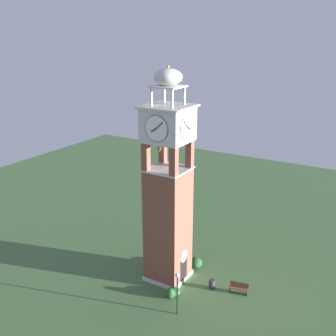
# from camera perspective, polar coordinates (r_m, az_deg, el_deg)

# --- Properties ---
(ground) EXTENTS (80.00, 80.00, 0.00)m
(ground) POSITION_cam_1_polar(r_m,az_deg,el_deg) (38.46, 0.00, -14.83)
(ground) COLOR #476B3D
(clock_tower) EXTENTS (3.78, 3.78, 18.65)m
(clock_tower) POSITION_cam_1_polar(r_m,az_deg,el_deg) (34.80, 0.00, -3.91)
(clock_tower) COLOR brown
(clock_tower) RESTS_ON ground
(park_bench) EXTENTS (0.73, 1.65, 0.95)m
(park_bench) POSITION_cam_1_polar(r_m,az_deg,el_deg) (36.68, 9.82, -16.06)
(park_bench) COLOR brown
(park_bench) RESTS_ON ground
(lamp_post) EXTENTS (0.36, 0.36, 3.66)m
(lamp_post) POSITION_cam_1_polar(r_m,az_deg,el_deg) (32.74, 1.31, -16.03)
(lamp_post) COLOR black
(lamp_post) RESTS_ON ground
(trash_bin) EXTENTS (0.52, 0.52, 0.80)m
(trash_bin) POSITION_cam_1_polar(r_m,az_deg,el_deg) (36.97, 6.10, -15.72)
(trash_bin) COLOR #2D2D33
(trash_bin) RESTS_ON ground
(shrub_near_entry) EXTENTS (0.76, 0.76, 0.88)m
(shrub_near_entry) POSITION_cam_1_polar(r_m,az_deg,el_deg) (35.59, 0.33, -17.03)
(shrub_near_entry) COLOR #28562D
(shrub_near_entry) RESTS_ON ground
(shrub_left_of_tower) EXTENTS (1.23, 1.23, 0.94)m
(shrub_left_of_tower) POSITION_cam_1_polar(r_m,az_deg,el_deg) (39.64, 3.85, -12.98)
(shrub_left_of_tower) COLOR #28562D
(shrub_left_of_tower) RESTS_ON ground
(shrub_behind_bench) EXTENTS (1.09, 1.09, 0.62)m
(shrub_behind_bench) POSITION_cam_1_polar(r_m,az_deg,el_deg) (36.03, 0.82, -16.79)
(shrub_behind_bench) COLOR #28562D
(shrub_behind_bench) RESTS_ON ground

